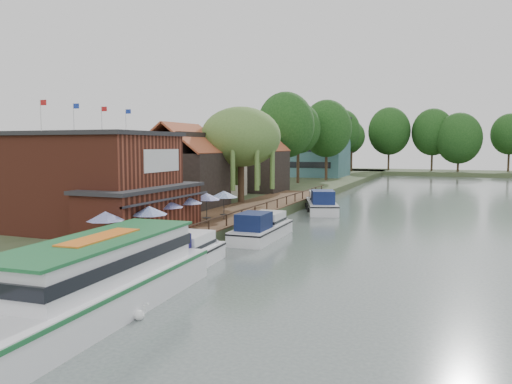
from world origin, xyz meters
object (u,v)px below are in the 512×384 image
(cottage_b, at_px, (201,162))
(umbrella_1, at_px, (149,225))
(umbrella_2, at_px, (167,216))
(umbrella_0, at_px, (106,232))
(cruiser_2, at_px, (321,200))
(umbrella_3, at_px, (187,212))
(willow, at_px, (241,155))
(swan, at_px, (139,314))
(cruiser_0, at_px, (178,251))
(hotel_block, at_px, (286,146))
(umbrella_4, at_px, (207,208))
(umbrella_5, at_px, (224,205))
(cottage_c, at_px, (258,160))
(cruiser_1, at_px, (262,224))
(pub, at_px, (90,181))
(tour_boat, at_px, (90,277))
(cottage_a, at_px, (181,165))

(cottage_b, distance_m, umbrella_1, 30.39)
(umbrella_1, xyz_separation_m, umbrella_2, (-0.98, 3.64, 0.00))
(umbrella_0, bearing_deg, umbrella_2, 90.36)
(cruiser_2, bearing_deg, umbrella_3, -122.47)
(willow, bearing_deg, cruiser_2, 25.96)
(umbrella_2, xyz_separation_m, swan, (6.60, -12.97, -2.07))
(cruiser_0, bearing_deg, swan, -74.58)
(hotel_block, height_order, umbrella_4, hotel_block)
(umbrella_2, bearing_deg, umbrella_5, 83.90)
(cottage_b, bearing_deg, cottage_c, 66.04)
(umbrella_4, height_order, cruiser_0, umbrella_4)
(umbrella_3, height_order, cruiser_2, umbrella_3)
(cruiser_0, bearing_deg, cruiser_1, 81.38)
(cottage_b, relative_size, umbrella_5, 4.02)
(pub, distance_m, umbrella_2, 6.61)
(pub, bearing_deg, willow, 80.07)
(hotel_block, relative_size, umbrella_1, 10.69)
(umbrella_0, xyz_separation_m, cruiser_0, (3.90, 1.46, -1.13))
(pub, bearing_deg, tour_boat, -50.46)
(cottage_c, xyz_separation_m, umbrella_0, (6.19, -40.18, -2.96))
(cruiser_0, bearing_deg, willow, 101.36)
(pub, relative_size, tour_boat, 1.31)
(willow, distance_m, umbrella_4, 14.83)
(pub, distance_m, umbrella_4, 9.15)
(cottage_a, height_order, umbrella_0, cottage_a)
(cottage_a, relative_size, cottage_b, 0.90)
(willow, bearing_deg, umbrella_5, -73.57)
(umbrella_3, distance_m, umbrella_4, 2.83)
(pub, distance_m, hotel_block, 71.49)
(umbrella_3, bearing_deg, cruiser_1, 34.07)
(umbrella_1, height_order, umbrella_3, same)
(cruiser_0, bearing_deg, cottage_b, 111.80)
(cruiser_1, bearing_deg, cottage_a, 143.55)
(cottage_b, xyz_separation_m, cruiser_2, (15.47, -1.12, -3.99))
(umbrella_1, distance_m, cruiser_0, 3.54)
(cruiser_2, height_order, tour_boat, tour_boat)
(umbrella_0, relative_size, umbrella_3, 1.00)
(cottage_b, height_order, cruiser_1, cottage_b)
(umbrella_1, bearing_deg, cruiser_0, -28.30)
(cottage_b, distance_m, umbrella_5, 20.27)
(umbrella_4, bearing_deg, umbrella_5, 77.39)
(pub, height_order, umbrella_1, pub)
(pub, distance_m, tour_boat, 16.87)
(cottage_b, bearing_deg, umbrella_1, -68.41)
(cottage_a, bearing_deg, cruiser_0, -60.64)
(pub, distance_m, umbrella_0, 9.06)
(cruiser_2, bearing_deg, hotel_block, 93.99)
(cottage_c, bearing_deg, umbrella_5, -74.86)
(pub, relative_size, cottage_b, 2.08)
(cottage_b, distance_m, umbrella_2, 26.67)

